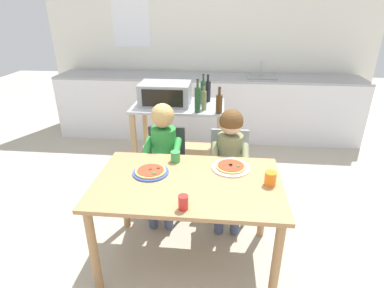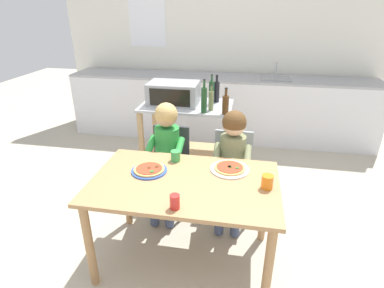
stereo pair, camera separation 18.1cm
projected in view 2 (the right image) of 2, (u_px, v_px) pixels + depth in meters
name	position (u px, v px, depth m)	size (l,w,h in m)	color
ground_plane	(206.00, 183.00, 3.53)	(11.63, 11.63, 0.00)	#B7AD99
back_wall_tiled	(224.00, 41.00, 4.58)	(4.82, 0.13, 2.70)	white
kitchen_counter	(219.00, 107.00, 4.59)	(4.34, 0.60, 1.11)	silver
kitchen_island_cart	(187.00, 130.00, 3.45)	(0.97, 0.59, 0.87)	#B7BABF
toaster_oven	(174.00, 93.00, 3.30)	(0.53, 0.36, 0.23)	#999BA0
bottle_brown_beer	(217.00, 91.00, 3.37)	(0.06, 0.06, 0.30)	black
bottle_squat_spirits	(211.00, 100.00, 3.11)	(0.05, 0.05, 0.26)	olive
bottle_slim_sauce	(204.00, 99.00, 3.03)	(0.06, 0.06, 0.33)	#1E4723
bottle_tall_green_wine	(211.00, 92.00, 3.28)	(0.06, 0.06, 0.32)	#1E4723
bottle_dark_olive_oil	(226.00, 104.00, 3.00)	(0.06, 0.06, 0.26)	#4C2D14
dining_table	(185.00, 193.00, 2.23)	(1.32, 0.81, 0.72)	#AD7F51
dining_chair_left	(170.00, 163.00, 2.94)	(0.36, 0.36, 0.81)	#333338
dining_chair_right	(232.00, 169.00, 2.83)	(0.36, 0.36, 0.81)	gray
child_in_green_shirt	(166.00, 148.00, 2.75)	(0.32, 0.42, 1.07)	#424C6B
child_in_olive_shirt	(232.00, 155.00, 2.64)	(0.32, 0.42, 1.04)	#424C6B
pizza_plate_blue_rimmed	(149.00, 170.00, 2.30)	(0.26, 0.26, 0.03)	#3356B7
pizza_plate_white	(230.00, 168.00, 2.32)	(0.29, 0.29, 0.03)	white
drinking_cup_orange	(267.00, 182.00, 2.08)	(0.08, 0.08, 0.10)	orange
drinking_cup_green	(176.00, 156.00, 2.45)	(0.08, 0.08, 0.08)	green
drinking_cup_red	(175.00, 202.00, 1.88)	(0.06, 0.06, 0.09)	red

